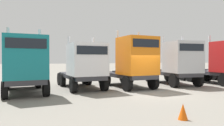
% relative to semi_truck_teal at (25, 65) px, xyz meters
% --- Properties ---
extents(ground, '(200.00, 200.00, 0.00)m').
position_rel_semi_truck_teal_xyz_m(ground, '(7.75, -2.58, -1.86)').
color(ground, gray).
extents(semi_truck_teal, '(3.10, 6.58, 4.22)m').
position_rel_semi_truck_teal_xyz_m(semi_truck_teal, '(0.00, 0.00, 0.00)').
color(semi_truck_teal, '#333338').
rests_on(semi_truck_teal, ground).
extents(semi_truck_white, '(2.96, 6.16, 3.93)m').
position_rel_semi_truck_teal_xyz_m(semi_truck_white, '(3.97, 0.90, -0.09)').
color(semi_truck_white, '#333338').
rests_on(semi_truck_white, ground).
extents(semi_truck_orange, '(2.99, 6.14, 4.45)m').
position_rel_semi_truck_teal_xyz_m(semi_truck_orange, '(7.59, 0.21, 0.14)').
color(semi_truck_orange, '#333338').
rests_on(semi_truck_orange, ground).
extents(semi_truck_silver, '(3.09, 6.18, 4.26)m').
position_rel_semi_truck_teal_xyz_m(semi_truck_silver, '(12.00, 0.55, 0.08)').
color(semi_truck_silver, '#333338').
rests_on(semi_truck_silver, ground).
extents(semi_truck_red, '(2.63, 6.46, 4.34)m').
position_rel_semi_truck_teal_xyz_m(semi_truck_red, '(16.13, -0.27, 0.07)').
color(semi_truck_red, '#333338').
rests_on(semi_truck_red, ground).
extents(traffic_cone_mid, '(0.36, 0.36, 0.60)m').
position_rel_semi_truck_teal_xyz_m(traffic_cone_mid, '(5.69, -7.85, -1.56)').
color(traffic_cone_mid, '#F2590C').
rests_on(traffic_cone_mid, ground).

